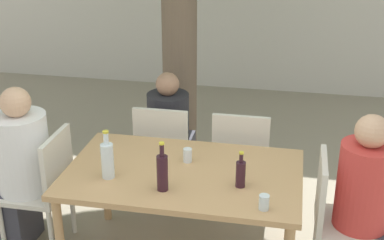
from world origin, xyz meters
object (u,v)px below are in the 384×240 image
object	(u,v)px
patio_chair_1	(336,215)
drinking_glass_0	(187,155)
person_seated_0	(15,175)
dining_table_front	(183,181)
wine_bottle_2	(162,172)
patio_chair_2	(164,149)
person_seated_1	(374,215)
water_bottle_1	(107,160)
patio_chair_0	(45,184)
wine_bottle_0	(241,173)
person_seated_2	(171,140)
patio_chair_3	(241,156)
drinking_glass_1	(264,202)

from	to	relation	value
patio_chair_1	drinking_glass_0	xyz separation A→B (m)	(-1.03, 0.14, 0.26)
drinking_glass_0	person_seated_0	bearing A→B (deg)	-173.44
dining_table_front	wine_bottle_2	xyz separation A→B (m)	(-0.08, -0.26, 0.20)
patio_chair_2	person_seated_1	distance (m)	1.73
patio_chair_1	water_bottle_1	world-z (taller)	water_bottle_1
patio_chair_0	person_seated_0	xyz separation A→B (m)	(-0.23, -0.00, 0.04)
wine_bottle_0	dining_table_front	bearing A→B (deg)	162.46
person_seated_1	person_seated_2	distance (m)	1.85
water_bottle_1	dining_table_front	bearing A→B (deg)	20.77
dining_table_front	drinking_glass_0	bearing A→B (deg)	91.79
person_seated_0	wine_bottle_0	distance (m)	1.68
dining_table_front	patio_chair_3	distance (m)	0.80
dining_table_front	person_seated_0	distance (m)	1.26
patio_chair_1	wine_bottle_0	distance (m)	0.71
dining_table_front	drinking_glass_0	distance (m)	0.19
patio_chair_0	water_bottle_1	distance (m)	0.68
patio_chair_3	person_seated_1	world-z (taller)	person_seated_1
patio_chair_2	wine_bottle_0	distance (m)	1.15
person_seated_2	drinking_glass_0	bearing A→B (deg)	110.82
person_seated_1	person_seated_2	bearing A→B (deg)	58.51
dining_table_front	person_seated_2	size ratio (longest dim) A/B	1.39
dining_table_front	wine_bottle_0	bearing A→B (deg)	-17.54
patio_chair_0	patio_chair_3	size ratio (longest dim) A/B	1.00
wine_bottle_2	drinking_glass_0	size ratio (longest dim) A/B	3.33
dining_table_front	patio_chair_0	size ratio (longest dim) A/B	1.71
patio_chair_3	water_bottle_1	world-z (taller)	water_bottle_1
wine_bottle_0	drinking_glass_0	xyz separation A→B (m)	(-0.40, 0.27, -0.04)
patio_chair_0	drinking_glass_0	distance (m)	1.06
person_seated_1	water_bottle_1	world-z (taller)	person_seated_1
patio_chair_3	wine_bottle_2	bearing A→B (deg)	68.31
patio_chair_0	water_bottle_1	xyz separation A→B (m)	(0.56, -0.18, 0.34)
patio_chair_2	person_seated_0	world-z (taller)	person_seated_0
water_bottle_1	patio_chair_2	bearing A→B (deg)	80.62
drinking_glass_1	person_seated_1	bearing A→B (deg)	27.92
patio_chair_2	person_seated_0	size ratio (longest dim) A/B	0.74
person_seated_2	drinking_glass_0	world-z (taller)	person_seated_2
patio_chair_0	person_seated_1	distance (m)	2.28
drinking_glass_0	wine_bottle_0	bearing A→B (deg)	-33.77
dining_table_front	person_seated_0	world-z (taller)	person_seated_0
patio_chair_1	patio_chair_3	size ratio (longest dim) A/B	1.00
patio_chair_3	wine_bottle_2	world-z (taller)	wine_bottle_2
patio_chair_3	person_seated_0	world-z (taller)	person_seated_0
patio_chair_2	patio_chair_3	size ratio (longest dim) A/B	1.00
person_seated_0	drinking_glass_1	world-z (taller)	person_seated_0
patio_chair_2	person_seated_2	xyz separation A→B (m)	(0.00, 0.24, -0.02)
person_seated_2	drinking_glass_1	xyz separation A→B (m)	(0.88, -1.33, 0.28)
patio_chair_3	patio_chair_2	bearing A→B (deg)	0.00
patio_chair_0	person_seated_1	world-z (taller)	person_seated_1
patio_chair_2	person_seated_0	bearing A→B (deg)	37.65
patio_chair_0	person_seated_2	xyz separation A→B (m)	(0.71, 0.96, -0.02)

